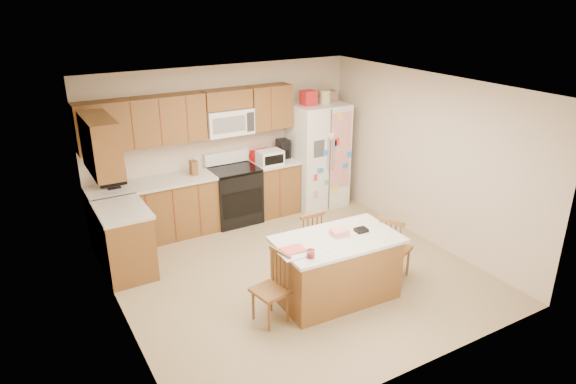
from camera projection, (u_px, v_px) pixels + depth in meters
ground at (295, 272)px, 6.97m from camera, size 4.50×4.50×0.00m
room_shell at (295, 172)px, 6.44m from camera, size 4.60×4.60×2.52m
cabinetry at (177, 182)px, 7.62m from camera, size 3.36×1.56×2.15m
stove at (234, 194)px, 8.36m from camera, size 0.76×0.65×1.13m
refrigerator at (317, 154)px, 8.87m from camera, size 0.90×0.79×2.04m
island at (336, 268)px, 6.26m from camera, size 1.59×0.94×0.91m
windsor_chair_left at (272, 289)px, 5.82m from camera, size 0.41×0.43×0.86m
windsor_chair_back at (307, 243)px, 6.84m from camera, size 0.39×0.37×0.90m
windsor_chair_right at (393, 249)px, 6.70m from camera, size 0.49×0.49×0.89m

